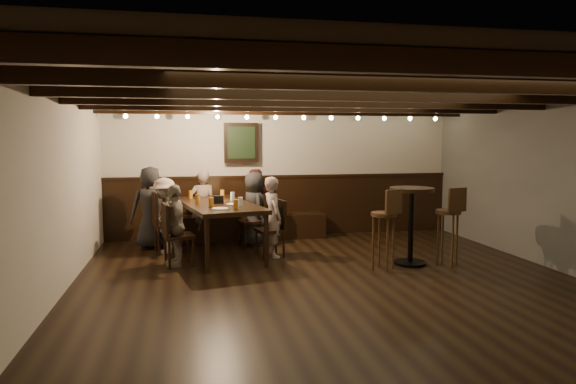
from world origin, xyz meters
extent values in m
plane|color=black|center=(0.00, 0.00, 0.00)|extent=(7.00, 7.00, 0.00)
plane|color=black|center=(0.00, 0.00, 2.40)|extent=(7.00, 7.00, 0.00)
plane|color=beige|center=(0.00, 3.50, 1.20)|extent=(6.50, 0.00, 6.50)
plane|color=#51514F|center=(3.25, 0.00, 1.20)|extent=(0.00, 7.00, 7.00)
plane|color=beige|center=(-3.25, 0.00, 1.20)|extent=(0.00, 7.00, 7.00)
cube|color=black|center=(0.00, 3.46, 0.55)|extent=(6.50, 0.08, 1.10)
cube|color=black|center=(-0.80, 3.20, 0.23)|extent=(3.00, 0.45, 0.45)
cube|color=black|center=(-0.80, 3.40, 1.75)|extent=(0.62, 0.12, 0.72)
cube|color=black|center=(-0.80, 3.33, 1.75)|extent=(0.50, 0.02, 0.58)
cube|color=black|center=(0.00, -2.90, 2.31)|extent=(6.50, 0.10, 0.16)
cube|color=black|center=(0.00, -1.74, 2.31)|extent=(6.50, 0.10, 0.16)
cube|color=black|center=(0.00, -0.58, 2.31)|extent=(6.50, 0.10, 0.16)
cube|color=black|center=(0.00, 0.58, 2.31)|extent=(6.50, 0.10, 0.16)
cube|color=black|center=(0.00, 1.74, 2.31)|extent=(6.50, 0.10, 0.16)
cube|color=black|center=(0.00, 2.90, 2.31)|extent=(6.50, 0.10, 0.16)
sphere|color=#FFE099|center=(-2.75, 2.88, 2.19)|extent=(0.07, 0.07, 0.07)
sphere|color=#FFE099|center=(-1.38, 2.88, 2.19)|extent=(0.07, 0.07, 0.07)
sphere|color=#FFE099|center=(0.00, 2.88, 2.19)|extent=(0.07, 0.07, 0.07)
sphere|color=#FFE099|center=(1.38, 2.88, 2.19)|extent=(0.07, 0.07, 0.07)
sphere|color=#FFE099|center=(2.75, 2.88, 2.19)|extent=(0.07, 0.07, 0.07)
cube|color=black|center=(-1.32, 2.04, 0.79)|extent=(1.40, 2.35, 0.07)
cylinder|color=black|center=(-1.54, 0.95, 0.38)|extent=(0.07, 0.07, 0.76)
cylinder|color=black|center=(-1.94, 2.97, 0.38)|extent=(0.07, 0.07, 0.76)
cylinder|color=black|center=(-0.70, 1.11, 0.38)|extent=(0.07, 0.07, 0.76)
cylinder|color=black|center=(-1.10, 3.14, 0.38)|extent=(0.07, 0.07, 0.76)
cube|color=black|center=(-2.09, 2.35, 0.46)|extent=(0.52, 0.52, 0.05)
cube|color=black|center=(-2.29, 2.31, 0.73)|extent=(0.13, 0.44, 0.48)
cube|color=black|center=(-1.92, 1.46, 0.43)|extent=(0.49, 0.49, 0.05)
cube|color=black|center=(-2.10, 1.43, 0.68)|extent=(0.12, 0.42, 0.46)
cube|color=black|center=(-0.72, 2.62, 0.42)|extent=(0.47, 0.47, 0.05)
cube|color=black|center=(-0.54, 2.66, 0.66)|extent=(0.12, 0.40, 0.44)
cube|color=black|center=(-0.55, 1.74, 0.42)|extent=(0.47, 0.47, 0.05)
cube|color=black|center=(-0.37, 1.77, 0.66)|extent=(0.12, 0.40, 0.44)
imported|color=black|center=(-2.38, 2.75, 0.69)|extent=(0.74, 0.56, 1.37)
imported|color=slate|center=(-1.52, 3.07, 0.64)|extent=(0.52, 0.39, 1.28)
imported|color=#501B21|center=(-0.61, 3.10, 0.64)|extent=(0.71, 0.60, 1.28)
imported|color=#A19388|center=(-2.14, 2.34, 0.61)|extent=(0.59, 0.85, 1.21)
imported|color=gray|center=(-1.97, 1.46, 0.59)|extent=(0.42, 0.73, 1.18)
imported|color=black|center=(-0.67, 2.63, 0.63)|extent=(0.51, 0.68, 1.26)
imported|color=gray|center=(-0.50, 1.75, 0.62)|extent=(0.38, 0.50, 1.24)
cylinder|color=#BF7219|center=(-1.73, 2.67, 0.89)|extent=(0.07, 0.07, 0.14)
cylinder|color=#BF7219|center=(-1.20, 2.73, 0.89)|extent=(0.07, 0.07, 0.14)
cylinder|color=#BF7219|center=(-1.63, 2.08, 0.89)|extent=(0.07, 0.07, 0.14)
cylinder|color=silver|center=(-1.06, 2.30, 0.89)|extent=(0.07, 0.07, 0.14)
cylinder|color=#BF7219|center=(-1.45, 1.56, 0.89)|extent=(0.07, 0.07, 0.14)
cylinder|color=silver|center=(-1.02, 1.54, 0.89)|extent=(0.07, 0.07, 0.14)
cylinder|color=#BF7219|center=(-1.11, 1.27, 0.89)|extent=(0.07, 0.07, 0.14)
cylinder|color=white|center=(-1.33, 1.33, 0.83)|extent=(0.24, 0.24, 0.01)
cylinder|color=white|center=(-1.08, 1.78, 0.83)|extent=(0.24, 0.24, 0.01)
cube|color=black|center=(-1.31, 1.99, 0.88)|extent=(0.15, 0.10, 0.12)
cylinder|color=beige|center=(-1.26, 2.36, 0.85)|extent=(0.05, 0.05, 0.05)
cylinder|color=black|center=(1.38, 0.86, 0.02)|extent=(0.46, 0.46, 0.04)
cylinder|color=black|center=(1.38, 0.86, 0.55)|extent=(0.07, 0.07, 1.06)
cylinder|color=black|center=(1.38, 0.86, 1.10)|extent=(0.63, 0.63, 0.05)
cylinder|color=#392112|center=(0.88, 0.66, 0.78)|extent=(0.36, 0.36, 0.05)
cube|color=#392112|center=(0.96, 0.51, 0.97)|extent=(0.30, 0.17, 0.34)
cylinder|color=#392112|center=(1.88, 0.71, 0.78)|extent=(0.36, 0.36, 0.05)
cube|color=#392112|center=(1.92, 0.55, 0.97)|extent=(0.31, 0.11, 0.34)
camera|label=1|loc=(-1.81, -5.97, 1.83)|focal=32.00mm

